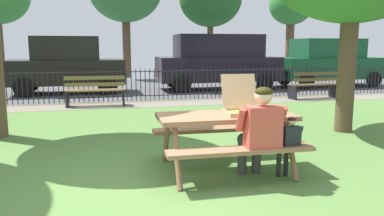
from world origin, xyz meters
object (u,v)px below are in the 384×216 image
at_px(parked_car_center, 218,61).
at_px(far_tree_right, 291,7).
at_px(park_bench_center, 95,91).
at_px(park_bench_right, 314,86).
at_px(adult_at_table, 260,130).
at_px(picnic_table_foreground, 226,127).
at_px(pizza_box_open, 242,106).
at_px(parked_car_left, 67,65).
at_px(parked_car_right, 328,62).
at_px(child_at_table, 289,141).

height_order(parked_car_center, far_tree_right, far_tree_right).
height_order(park_bench_center, park_bench_right, same).
height_order(adult_at_table, far_tree_right, far_tree_right).
xyz_separation_m(picnic_table_foreground, pizza_box_open, (0.23, 0.03, 0.27)).
xyz_separation_m(park_bench_right, parked_car_center, (-2.19, 3.24, 0.68)).
xyz_separation_m(parked_car_left, far_tree_right, (11.77, 6.34, 2.82)).
bearing_deg(adult_at_table, far_tree_right, 61.59).
bearing_deg(adult_at_table, parked_car_right, 53.77).
xyz_separation_m(adult_at_table, park_bench_center, (-2.02, 6.62, -0.24)).
height_order(child_at_table, parked_car_left, parked_car_left).
distance_m(park_bench_right, parked_car_right, 4.15).
bearing_deg(child_at_table, picnic_table_foreground, 139.62).
xyz_separation_m(adult_at_table, parked_car_left, (-3.01, 9.86, 0.35)).
bearing_deg(picnic_table_foreground, park_bench_right, 50.98).
relative_size(parked_car_left, parked_car_center, 0.86).
bearing_deg(child_at_table, far_tree_right, 62.67).
distance_m(pizza_box_open, parked_car_left, 9.80).
xyz_separation_m(pizza_box_open, far_tree_right, (8.79, 15.67, 2.96)).
height_order(child_at_table, parked_car_right, parked_car_right).
height_order(picnic_table_foreground, child_at_table, child_at_table).
xyz_separation_m(picnic_table_foreground, park_bench_center, (-1.76, 6.12, -0.18)).
height_order(adult_at_table, parked_car_center, parked_car_center).
bearing_deg(park_bench_right, parked_car_center, 124.04).
height_order(park_bench_right, parked_car_right, parked_car_right).
bearing_deg(parked_car_center, far_tree_right, 45.36).
distance_m(park_bench_right, far_tree_right, 10.95).
bearing_deg(picnic_table_foreground, far_tree_right, 60.10).
relative_size(picnic_table_foreground, parked_car_center, 0.39).
distance_m(pizza_box_open, park_bench_right, 7.72).
height_order(parked_car_left, parked_car_center, parked_car_center).
bearing_deg(adult_at_table, park_bench_center, 106.99).
distance_m(parked_car_left, far_tree_right, 13.66).
height_order(park_bench_center, parked_car_center, parked_car_center).
bearing_deg(parked_car_right, pizza_box_open, -127.88).
distance_m(parked_car_center, far_tree_right, 9.31).
distance_m(child_at_table, park_bench_right, 7.94).
distance_m(adult_at_table, parked_car_left, 10.32).
xyz_separation_m(pizza_box_open, parked_car_right, (7.26, 9.33, 0.14)).
distance_m(parked_car_left, parked_car_right, 10.24).
bearing_deg(pizza_box_open, parked_car_center, 74.79).
bearing_deg(far_tree_right, child_at_table, -117.33).
bearing_deg(park_bench_right, pizza_box_open, -127.81).
distance_m(pizza_box_open, far_tree_right, 18.21).
bearing_deg(parked_car_right, park_bench_right, -128.01).
distance_m(picnic_table_foreground, pizza_box_open, 0.36).
bearing_deg(parked_car_left, park_bench_center, -73.07).
relative_size(picnic_table_foreground, pizza_box_open, 2.98).
bearing_deg(parked_car_left, far_tree_right, 28.28).
bearing_deg(parked_car_right, parked_car_left, 180.00).
bearing_deg(parked_car_center, park_bench_center, -144.44).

